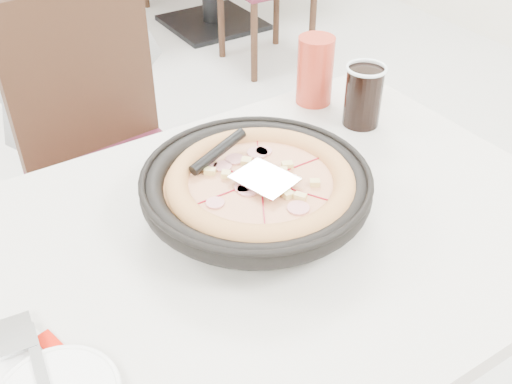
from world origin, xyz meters
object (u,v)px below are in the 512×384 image
main_table (249,370)px  cola_glass (363,97)px  pizza_pan (256,196)px  chair_far (124,177)px  pizza (261,190)px  red_cup (315,70)px

main_table → cola_glass: 0.64m
cola_glass → main_table: bearing=-155.4°
main_table → pizza_pan: (0.05, 0.05, 0.42)m
pizza_pan → cola_glass: (0.37, 0.15, 0.02)m
main_table → cola_glass: (0.42, 0.19, 0.44)m
chair_far → pizza_pan: 0.70m
pizza → red_cup: size_ratio=2.20×
chair_far → pizza: bearing=88.8°
cola_glass → chair_far: bearing=130.9°
pizza_pan → cola_glass: size_ratio=2.80×
red_cup → chair_far: bearing=139.0°
chair_far → cola_glass: (0.41, -0.47, 0.34)m
pizza_pan → chair_far: bearing=93.4°
pizza → chair_far: bearing=93.6°
main_table → pizza: size_ratio=3.41×
pizza → pizza_pan: bearing=105.3°
main_table → red_cup: bearing=40.2°
main_table → chair_far: size_ratio=1.26×
chair_far → pizza_pan: (0.04, -0.62, 0.32)m
pizza_pan → cola_glass: cola_glass is taller
chair_far → pizza_pan: bearing=88.6°
red_cup → main_table: bearing=-139.8°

